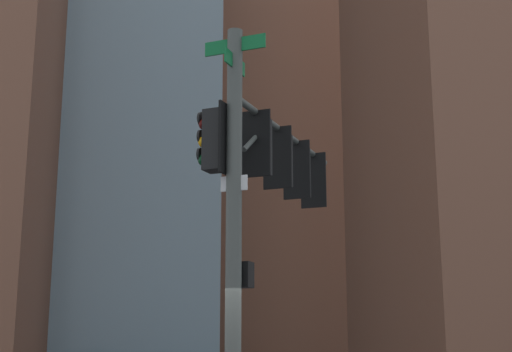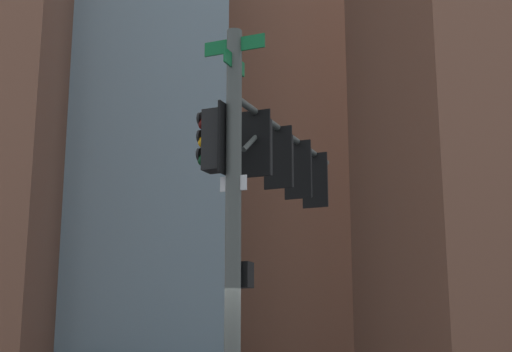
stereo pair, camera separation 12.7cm
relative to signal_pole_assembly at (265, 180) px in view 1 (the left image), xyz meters
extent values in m
cylinder|color=#4C514C|center=(1.24, -0.71, -1.12)|extent=(0.25, 0.25, 6.68)
cylinder|color=#4C514C|center=(-0.83, 0.56, 1.08)|extent=(4.22, 2.64, 0.12)
cylinder|color=#4C514C|center=(0.49, -0.25, 0.63)|extent=(0.93, 0.61, 0.75)
cube|color=#0F6B33|center=(1.24, -0.71, 1.97)|extent=(0.59, 0.93, 0.24)
cube|color=#0F6B33|center=(1.24, -0.71, 1.67)|extent=(0.66, 0.42, 0.24)
cube|color=white|center=(1.24, -0.71, -0.34)|extent=(0.26, 0.40, 0.24)
cube|color=black|center=(0.34, -0.16, 0.52)|extent=(0.47, 0.47, 1.00)
cube|color=black|center=(0.50, -0.26, 0.52)|extent=(0.32, 0.48, 1.16)
sphere|color=#470A07|center=(0.16, -0.05, 0.82)|extent=(0.20, 0.20, 0.20)
cylinder|color=black|center=(0.11, -0.02, 0.91)|extent=(0.15, 0.22, 0.23)
sphere|color=#F29E0C|center=(0.16, -0.05, 0.52)|extent=(0.20, 0.20, 0.20)
cylinder|color=black|center=(0.11, -0.02, 0.61)|extent=(0.15, 0.22, 0.23)
sphere|color=#0A3819|center=(0.16, -0.05, 0.22)|extent=(0.20, 0.20, 0.20)
cylinder|color=black|center=(0.11, -0.02, 0.31)|extent=(0.15, 0.22, 0.23)
cube|color=black|center=(-0.56, 0.39, 0.52)|extent=(0.47, 0.47, 1.00)
cube|color=black|center=(-0.40, 0.29, 0.52)|extent=(0.32, 0.48, 1.16)
sphere|color=red|center=(-0.74, 0.50, 0.82)|extent=(0.20, 0.20, 0.20)
cylinder|color=black|center=(-0.79, 0.53, 0.91)|extent=(0.15, 0.22, 0.23)
sphere|color=#4C330A|center=(-0.74, 0.50, 0.52)|extent=(0.20, 0.20, 0.20)
cylinder|color=black|center=(-0.79, 0.53, 0.61)|extent=(0.15, 0.22, 0.23)
sphere|color=#0A3819|center=(-0.74, 0.50, 0.22)|extent=(0.20, 0.20, 0.20)
cylinder|color=black|center=(-0.79, 0.53, 0.31)|extent=(0.15, 0.22, 0.23)
cube|color=black|center=(-1.47, 0.95, 0.52)|extent=(0.47, 0.47, 1.00)
cube|color=black|center=(-1.30, 0.85, 0.52)|extent=(0.32, 0.48, 1.16)
sphere|color=red|center=(-1.64, 1.05, 0.82)|extent=(0.20, 0.20, 0.20)
cylinder|color=black|center=(-1.70, 1.09, 0.91)|extent=(0.15, 0.22, 0.23)
sphere|color=#4C330A|center=(-1.64, 1.05, 0.52)|extent=(0.20, 0.20, 0.20)
cylinder|color=black|center=(-1.70, 1.09, 0.61)|extent=(0.15, 0.22, 0.23)
sphere|color=#0A3819|center=(-1.64, 1.05, 0.22)|extent=(0.20, 0.20, 0.20)
cylinder|color=black|center=(-1.70, 1.09, 0.31)|extent=(0.15, 0.22, 0.23)
cube|color=black|center=(-2.37, 1.50, 0.52)|extent=(0.47, 0.47, 1.00)
cube|color=black|center=(-2.21, 1.40, 0.52)|extent=(0.32, 0.48, 1.16)
sphere|color=#470A07|center=(-2.54, 1.61, 0.82)|extent=(0.20, 0.20, 0.20)
cylinder|color=black|center=(-2.60, 1.64, 0.91)|extent=(0.15, 0.22, 0.23)
sphere|color=#4C330A|center=(-2.54, 1.61, 0.52)|extent=(0.20, 0.20, 0.20)
cylinder|color=black|center=(-2.60, 1.64, 0.61)|extent=(0.15, 0.22, 0.23)
sphere|color=green|center=(-2.54, 1.61, 0.22)|extent=(0.20, 0.20, 0.20)
cylinder|color=black|center=(-2.60, 1.64, 0.31)|extent=(0.15, 0.22, 0.23)
cube|color=black|center=(1.07, -0.99, 0.38)|extent=(0.47, 0.47, 1.00)
cube|color=black|center=(1.17, -0.83, 0.38)|extent=(0.48, 0.32, 1.16)
sphere|color=#470A07|center=(0.97, -1.16, 0.68)|extent=(0.20, 0.20, 0.20)
cylinder|color=black|center=(0.93, -1.22, 0.77)|extent=(0.22, 0.15, 0.23)
sphere|color=#F29E0C|center=(0.97, -1.16, 0.38)|extent=(0.20, 0.20, 0.20)
cylinder|color=black|center=(0.93, -1.22, 0.47)|extent=(0.22, 0.15, 0.23)
sphere|color=#0A3819|center=(0.97, -1.16, 0.08)|extent=(0.20, 0.20, 0.20)
cylinder|color=black|center=(0.93, -1.22, 0.17)|extent=(0.22, 0.15, 0.23)
cube|color=black|center=(1.01, -0.57, -1.74)|extent=(0.40, 0.44, 0.40)
cube|color=#EA5914|center=(0.89, -0.50, -1.74)|extent=(0.15, 0.23, 0.28)
cube|color=brown|center=(-28.46, 19.40, 17.14)|extent=(16.22, 14.95, 43.21)
cube|color=brown|center=(-61.29, 9.00, 19.57)|extent=(17.19, 16.25, 48.07)
camera|label=1|loc=(12.30, -2.12, -2.72)|focal=51.29mm
camera|label=2|loc=(12.32, -2.00, -2.72)|focal=51.29mm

